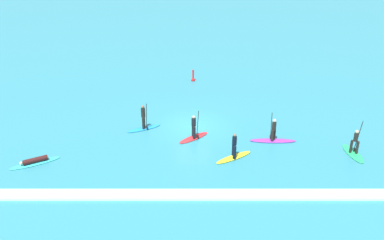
% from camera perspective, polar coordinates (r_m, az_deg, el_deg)
% --- Properties ---
extents(ground_plane, '(120.00, 120.00, 0.00)m').
position_cam_1_polar(ground_plane, '(32.83, 0.00, -0.79)').
color(ground_plane, teal).
rests_on(ground_plane, ground).
extents(surfer_on_blue_board, '(2.56, 1.76, 2.14)m').
position_cam_1_polar(surfer_on_blue_board, '(32.36, -6.41, -0.31)').
color(surfer_on_blue_board, '#1E8CD1').
rests_on(surfer_on_blue_board, ground_plane).
extents(surfer_on_purple_board, '(3.21, 0.75, 2.04)m').
position_cam_1_polar(surfer_on_purple_board, '(31.07, 10.33, -2.10)').
color(surfer_on_purple_board, purple).
rests_on(surfer_on_purple_board, ground_plane).
extents(surfer_on_red_board, '(2.35, 2.15, 2.22)m').
position_cam_1_polar(surfer_on_red_board, '(30.91, 0.10, -1.62)').
color(surfer_on_red_board, red).
rests_on(surfer_on_red_board, ground_plane).
extents(surfer_on_yellow_board, '(2.63, 2.02, 1.78)m').
position_cam_1_polar(surfer_on_yellow_board, '(28.67, 5.32, -4.17)').
color(surfer_on_yellow_board, yellow).
rests_on(surfer_on_yellow_board, ground_plane).
extents(surfer_on_green_board, '(1.17, 2.65, 2.35)m').
position_cam_1_polar(surfer_on_green_board, '(30.90, 20.12, -3.43)').
color(surfer_on_green_board, '#23B266').
rests_on(surfer_on_green_board, ground_plane).
extents(surfer_on_teal_board, '(3.04, 2.07, 0.42)m').
position_cam_1_polar(surfer_on_teal_board, '(29.81, -19.83, -5.11)').
color(surfer_on_teal_board, '#33C6CC').
rests_on(surfer_on_teal_board, ground_plane).
extents(marker_buoy, '(0.36, 0.36, 1.18)m').
position_cam_1_polar(marker_buoy, '(41.41, 0.00, 5.40)').
color(marker_buoy, red).
rests_on(marker_buoy, ground_plane).
extents(wave_crest, '(25.96, 0.90, 0.18)m').
position_cam_1_polar(wave_crest, '(25.19, 0.05, -9.67)').
color(wave_crest, white).
rests_on(wave_crest, ground_plane).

